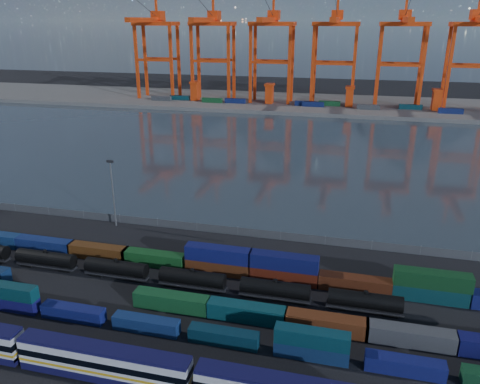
# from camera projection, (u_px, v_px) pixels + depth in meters

# --- Properties ---
(ground) EXTENTS (700.00, 700.00, 0.00)m
(ground) POSITION_uv_depth(u_px,v_px,m) (199.00, 301.00, 83.02)
(ground) COLOR black
(ground) RESTS_ON ground
(harbor_water) EXTENTS (700.00, 700.00, 0.00)m
(harbor_water) POSITION_uv_depth(u_px,v_px,m) (287.00, 151.00, 178.64)
(harbor_water) COLOR #2E3942
(harbor_water) RESTS_ON ground
(far_quay) EXTENTS (700.00, 70.00, 2.00)m
(far_quay) POSITION_uv_depth(u_px,v_px,m) (314.00, 104.00, 273.93)
(far_quay) COLOR #514F4C
(far_quay) RESTS_ON ground
(passenger_train) EXTENTS (76.99, 3.09, 5.29)m
(passenger_train) POSITION_uv_depth(u_px,v_px,m) (104.00, 363.00, 64.20)
(passenger_train) COLOR silver
(passenger_train) RESTS_ON ground
(container_row_south) EXTENTS (139.09, 2.23, 4.76)m
(container_row_south) POSITION_uv_depth(u_px,v_px,m) (123.00, 318.00, 75.51)
(container_row_south) COLOR #37393C
(container_row_south) RESTS_ON ground
(container_row_mid) EXTENTS (142.60, 2.68, 2.86)m
(container_row_mid) POSITION_uv_depth(u_px,v_px,m) (287.00, 318.00, 75.88)
(container_row_mid) COLOR #444849
(container_row_mid) RESTS_ON ground
(container_row_north) EXTENTS (142.65, 2.66, 5.67)m
(container_row_north) POSITION_uv_depth(u_px,v_px,m) (289.00, 273.00, 88.43)
(container_row_north) COLOR navy
(container_row_north) RESTS_ON ground
(tanker_string) EXTENTS (90.38, 2.77, 3.96)m
(tanker_string) POSITION_uv_depth(u_px,v_px,m) (154.00, 273.00, 88.27)
(tanker_string) COLOR black
(tanker_string) RESTS_ON ground
(waterfront_fence) EXTENTS (160.12, 0.12, 2.20)m
(waterfront_fence) POSITION_uv_depth(u_px,v_px,m) (238.00, 231.00, 108.17)
(waterfront_fence) COLOR #595B5E
(waterfront_fence) RESTS_ON ground
(yard_light_mast) EXTENTS (1.60, 0.40, 16.60)m
(yard_light_mast) POSITION_uv_depth(u_px,v_px,m) (113.00, 190.00, 110.31)
(yard_light_mast) COLOR slate
(yard_light_mast) RESTS_ON ground
(gantry_cranes) EXTENTS (200.12, 48.23, 65.32)m
(gantry_cranes) POSITION_uv_depth(u_px,v_px,m) (303.00, 34.00, 256.04)
(gantry_cranes) COLOR #F14111
(gantry_cranes) RESTS_ON ground
(quay_containers) EXTENTS (172.58, 10.99, 2.60)m
(quay_containers) POSITION_uv_depth(u_px,v_px,m) (292.00, 103.00, 262.40)
(quay_containers) COLOR navy
(quay_containers) RESTS_ON far_quay
(straddle_carriers) EXTENTS (140.00, 7.00, 11.10)m
(straddle_carriers) POSITION_uv_depth(u_px,v_px,m) (309.00, 94.00, 263.04)
(straddle_carriers) COLOR #F14111
(straddle_carriers) RESTS_ON far_quay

